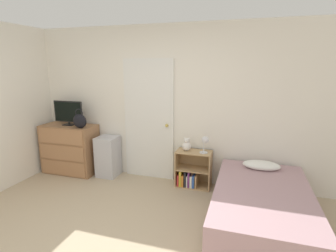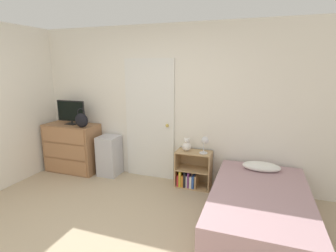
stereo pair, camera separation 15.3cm
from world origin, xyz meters
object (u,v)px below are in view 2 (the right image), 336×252
handbag (82,120)px  bookshelf (191,173)px  dresser (73,148)px  desk_lamp (205,142)px  bed (259,209)px  tv (71,112)px  teddy_bear (187,145)px  storage_bin (109,156)px

handbag → bookshelf: handbag is taller
dresser → desk_lamp: bearing=0.8°
desk_lamp → bookshelf: bearing=167.8°
handbag → bed: (2.93, -0.60, -0.77)m
tv → teddy_bear: size_ratio=2.61×
bookshelf → desk_lamp: desk_lamp is taller
dresser → bookshelf: 2.24m
bookshelf → bed: (1.04, -0.80, 0.01)m
dresser → tv: tv is taller
handbag → desk_lamp: handbag is taller
teddy_bear → bed: bearing=-35.4°
bed → desk_lamp: bearing=137.6°
bookshelf → teddy_bear: (-0.09, 0.00, 0.46)m
handbag → teddy_bear: (1.80, 0.21, -0.32)m
tv → handbag: (0.33, -0.15, -0.10)m
teddy_bear → desk_lamp: (0.30, -0.05, 0.10)m
tv → desk_lamp: bearing=0.3°
dresser → handbag: 0.67m
dresser → handbag: bearing=-20.5°
tv → bed: (3.26, -0.74, -0.87)m
tv → bookshelf: bearing=1.5°
storage_bin → bookshelf: storage_bin is taller
tv → storage_bin: tv is taller
tv → bed: size_ratio=0.29×
dresser → bed: bearing=-12.5°
dresser → storage_bin: bearing=4.4°
storage_bin → bookshelf: size_ratio=1.20×
handbag → desk_lamp: (2.10, 0.16, -0.22)m
teddy_bear → desk_lamp: 0.32m
storage_bin → bookshelf: bearing=0.9°
dresser → storage_bin: 0.74m
desk_lamp → dresser: bearing=-179.2°
tv → bed: bearing=-12.9°
dresser → bookshelf: size_ratio=1.64×
teddy_bear → bed: (1.13, -0.80, -0.45)m
dresser → bookshelf: dresser is taller
desk_lamp → handbag: bearing=-175.6°
desk_lamp → bed: size_ratio=0.14×
bookshelf → storage_bin: bearing=-179.1°
dresser → teddy_bear: (2.14, 0.08, 0.24)m
handbag → storage_bin: handbag is taller
bed → bookshelf: bearing=142.4°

